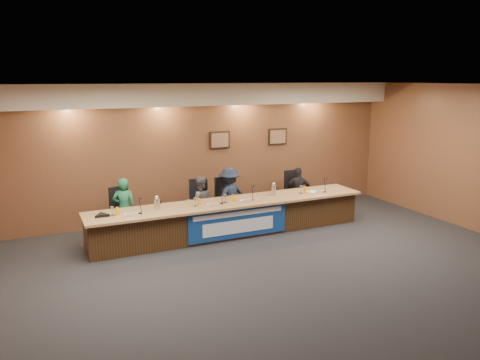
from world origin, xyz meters
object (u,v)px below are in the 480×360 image
object	(u,v)px
banner	(239,223)
panelist_d	(298,192)
panelist_b	(200,202)
office_chair_b	(199,207)
office_chair_d	(296,195)
office_chair_a	(124,216)
panelist_a	(124,209)
office_chair_c	(228,203)
dais_body	(231,219)
carafe_right	(274,190)
speakerphone	(102,215)
carafe_left	(157,204)
panelist_c	(230,196)

from	to	relation	value
banner	panelist_d	world-z (taller)	panelist_d
panelist_b	office_chair_b	size ratio (longest dim) A/B	2.52
office_chair_b	office_chair_d	size ratio (longest dim) A/B	1.00
banner	office_chair_d	world-z (taller)	banner
panelist_d	office_chair_a	xyz separation A→B (m)	(-4.22, 0.10, -0.12)
panelist_a	office_chair_c	xyz separation A→B (m)	(2.39, 0.10, -0.18)
dais_body	office_chair_b	xyz separation A→B (m)	(-0.46, 0.75, 0.13)
dais_body	banner	world-z (taller)	banner
panelist_b	office_chair_a	distance (m)	1.68
office_chair_d	carafe_right	distance (m)	1.31
office_chair_b	speakerphone	world-z (taller)	speakerphone
dais_body	panelist_b	size ratio (longest dim) A/B	4.96
banner	office_chair_d	xyz separation A→B (m)	(2.10, 1.17, 0.10)
office_chair_a	speakerphone	distance (m)	1.01
speakerphone	office_chair_c	bearing A→B (deg)	15.10
panelist_d	office_chair_c	bearing A→B (deg)	19.63
panelist_a	office_chair_d	bearing A→B (deg)	-158.19
banner	panelist_a	world-z (taller)	panelist_a
office_chair_b	carafe_left	distance (m)	1.40
carafe_left	office_chair_b	bearing A→B (deg)	32.55
carafe_right	speakerphone	bearing A→B (deg)	-178.66
carafe_right	speakerphone	size ratio (longest dim) A/B	0.74
panelist_a	dais_body	bearing A→B (deg)	-176.58
office_chair_a	office_chair_b	bearing A→B (deg)	-13.06
office_chair_a	office_chair_c	distance (m)	2.39
dais_body	panelist_d	bearing A→B (deg)	17.28
speakerphone	dais_body	bearing A→B (deg)	0.91
panelist_b	carafe_left	size ratio (longest dim) A/B	5.56
speakerphone	carafe_left	bearing A→B (deg)	3.74
office_chair_b	carafe_left	bearing A→B (deg)	-126.87
panelist_a	speakerphone	world-z (taller)	panelist_a
carafe_left	dais_body	bearing A→B (deg)	-1.03
panelist_a	carafe_left	distance (m)	0.85
panelist_a	office_chair_d	size ratio (longest dim) A/B	2.74
banner	panelist_b	world-z (taller)	panelist_b
panelist_d	carafe_left	bearing A→B (deg)	32.34
dais_body	speakerphone	xyz separation A→B (m)	(-2.68, -0.04, 0.43)
office_chair_b	office_chair_c	world-z (taller)	same
panelist_b	panelist_c	distance (m)	0.73
panelist_c	carafe_right	bearing A→B (deg)	129.35
office_chair_c	carafe_left	world-z (taller)	carafe_left
dais_body	office_chair_a	distance (m)	2.26
banner	carafe_left	xyz separation A→B (m)	(-1.59, 0.44, 0.48)
dais_body	panelist_c	bearing A→B (deg)	68.07
carafe_left	office_chair_d	bearing A→B (deg)	11.09
office_chair_a	office_chair_d	bearing A→B (deg)	-13.06
office_chair_a	panelist_c	bearing A→B (deg)	-15.46
speakerphone	banner	bearing A→B (deg)	-7.91
dais_body	office_chair_c	size ratio (longest dim) A/B	12.50
panelist_a	office_chair_b	xyz separation A→B (m)	(1.67, 0.10, -0.18)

